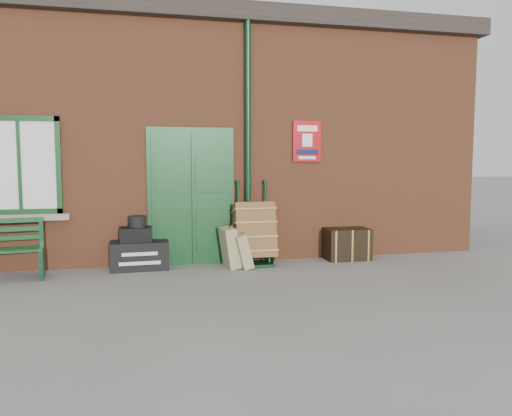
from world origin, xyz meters
name	(u,v)px	position (x,y,z in m)	size (l,w,h in m)	color
ground	(224,284)	(0.00, 0.00, 0.00)	(80.00, 80.00, 0.00)	gray
station_building	(195,139)	(0.00, 3.49, 2.16)	(10.30, 4.30, 4.36)	brown
houdini_trunk	(139,255)	(-1.15, 1.25, 0.22)	(0.90, 0.49, 0.45)	black
strongbox	(136,234)	(-1.20, 1.25, 0.56)	(0.49, 0.36, 0.22)	black
hatbox	(137,222)	(-1.17, 1.25, 0.76)	(0.27, 0.27, 0.18)	black
suitcase_back	(230,247)	(0.26, 1.04, 0.33)	(0.18, 0.46, 0.64)	tan
suitcase_front	(242,251)	(0.44, 0.94, 0.29)	(0.16, 0.41, 0.55)	tan
porter_trolley	(254,233)	(0.71, 1.22, 0.53)	(0.67, 0.73, 1.37)	#0C311B
dark_trunk	(347,244)	(2.38, 1.25, 0.27)	(0.75, 0.49, 0.54)	black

